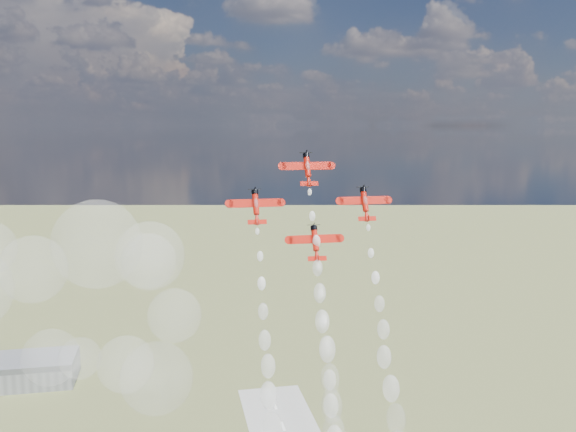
% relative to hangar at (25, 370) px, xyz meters
% --- Properties ---
extents(hangar, '(50.00, 28.00, 13.00)m').
position_rel_hangar_xyz_m(hangar, '(0.00, 0.00, 0.00)').
color(hangar, gray).
rests_on(hangar, ground).
extents(plane_lead, '(13.09, 6.68, 8.63)m').
position_rel_hangar_xyz_m(plane_lead, '(109.69, -160.12, 111.66)').
color(plane_lead, red).
rests_on(plane_lead, ground).
extents(plane_left, '(13.09, 6.68, 8.63)m').
position_rel_hangar_xyz_m(plane_left, '(95.52, -164.66, 102.84)').
color(plane_left, red).
rests_on(plane_left, ground).
extents(plane_right, '(13.09, 6.68, 8.63)m').
position_rel_hangar_xyz_m(plane_right, '(123.86, -164.66, 102.84)').
color(plane_right, red).
rests_on(plane_right, ground).
extents(plane_slot, '(13.09, 6.68, 8.63)m').
position_rel_hangar_xyz_m(plane_slot, '(109.69, -169.20, 94.02)').
color(plane_slot, red).
rests_on(plane_slot, ground).
extents(smoke_trail_lead, '(5.25, 30.04, 54.86)m').
position_rel_hangar_xyz_m(smoke_trail_lead, '(109.46, -184.49, 64.46)').
color(smoke_trail_lead, white).
rests_on(smoke_trail_lead, plane_lead).
extents(smoke_trail_left, '(5.18, 30.36, 54.93)m').
position_rel_hangar_xyz_m(smoke_trail_left, '(95.21, -189.01, 55.75)').
color(smoke_trail_left, white).
rests_on(smoke_trail_left, plane_left).
extents(smoke_trail_right, '(5.67, 29.97, 55.28)m').
position_rel_hangar_xyz_m(smoke_trail_right, '(124.08, -189.18, 55.50)').
color(smoke_trail_right, white).
rests_on(smoke_trail_right, plane_right).
extents(drifted_smoke_cloud, '(64.39, 38.63, 61.87)m').
position_rel_hangar_xyz_m(drifted_smoke_cloud, '(52.10, -157.27, 79.37)').
color(drifted_smoke_cloud, white).
rests_on(drifted_smoke_cloud, ground).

